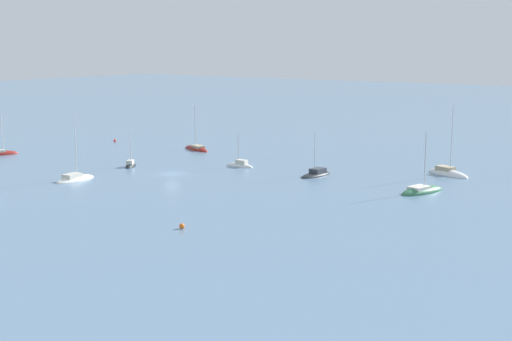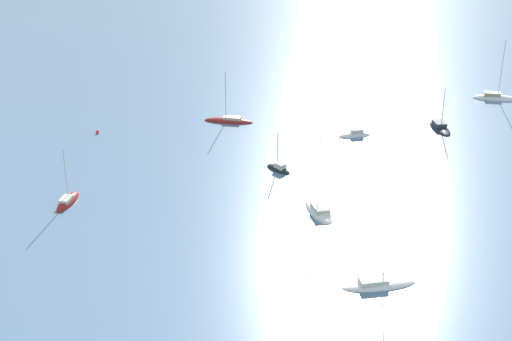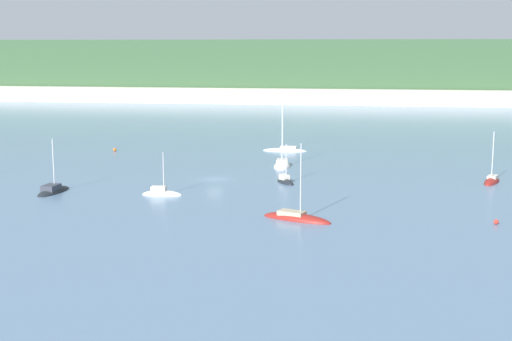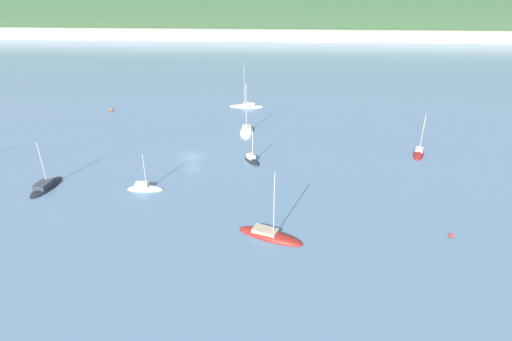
{
  "view_description": "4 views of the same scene",
  "coord_description": "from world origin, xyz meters",
  "px_view_note": "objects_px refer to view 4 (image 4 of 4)",
  "views": [
    {
      "loc": [
        -81.75,
        89.26,
        21.95
      ],
      "look_at": [
        -17.11,
        -0.97,
        2.25
      ],
      "focal_mm": 50.0,
      "sensor_mm": 36.0,
      "label": 1
    },
    {
      "loc": [
        34.52,
        96.0,
        43.98
      ],
      "look_at": [
        15.62,
        2.84,
        2.13
      ],
      "focal_mm": 50.0,
      "sensor_mm": 36.0,
      "label": 2
    },
    {
      "loc": [
        22.74,
        -107.56,
        20.59
      ],
      "look_at": [
        6.08,
        2.93,
        1.06
      ],
      "focal_mm": 50.0,
      "sensor_mm": 36.0,
      "label": 3
    },
    {
      "loc": [
        15.88,
        -67.06,
        30.4
      ],
      "look_at": [
        12.37,
        -7.87,
        1.4
      ],
      "focal_mm": 28.0,
      "sensor_mm": 36.0,
      "label": 4
    }
  ],
  "objects_px": {
    "sailboat_3": "(418,154)",
    "sailboat_0": "(145,189)",
    "sailboat_7": "(252,161)",
    "mooring_buoy_0": "(451,235)",
    "sailboat_1": "(270,236)",
    "sailboat_8": "(247,132)",
    "sailboat_4": "(46,187)",
    "mooring_buoy_1": "(111,110)",
    "sailboat_6": "(247,106)"
  },
  "relations": [
    {
      "from": "sailboat_0",
      "to": "mooring_buoy_0",
      "type": "height_order",
      "value": "sailboat_0"
    },
    {
      "from": "sailboat_8",
      "to": "sailboat_7",
      "type": "bearing_deg",
      "value": 5.14
    },
    {
      "from": "sailboat_1",
      "to": "sailboat_8",
      "type": "distance_m",
      "value": 38.33
    },
    {
      "from": "sailboat_7",
      "to": "mooring_buoy_0",
      "type": "relative_size",
      "value": 11.42
    },
    {
      "from": "sailboat_7",
      "to": "sailboat_8",
      "type": "xyz_separation_m",
      "value": [
        -2.17,
        14.76,
        -0.03
      ]
    },
    {
      "from": "mooring_buoy_1",
      "to": "sailboat_4",
      "type": "bearing_deg",
      "value": -82.78
    },
    {
      "from": "sailboat_7",
      "to": "mooring_buoy_1",
      "type": "bearing_deg",
      "value": -158.78
    },
    {
      "from": "sailboat_3",
      "to": "sailboat_0",
      "type": "bearing_deg",
      "value": -49.26
    },
    {
      "from": "sailboat_1",
      "to": "sailboat_3",
      "type": "xyz_separation_m",
      "value": [
        27.39,
        28.21,
        0.0
      ]
    },
    {
      "from": "sailboat_4",
      "to": "sailboat_7",
      "type": "height_order",
      "value": "sailboat_4"
    },
    {
      "from": "sailboat_0",
      "to": "sailboat_3",
      "type": "height_order",
      "value": "sailboat_3"
    },
    {
      "from": "sailboat_3",
      "to": "sailboat_7",
      "type": "xyz_separation_m",
      "value": [
        -31.29,
        -5.13,
        0.06
      ]
    },
    {
      "from": "sailboat_3",
      "to": "sailboat_4",
      "type": "bearing_deg",
      "value": -53.63
    },
    {
      "from": "sailboat_6",
      "to": "mooring_buoy_0",
      "type": "height_order",
      "value": "sailboat_6"
    },
    {
      "from": "sailboat_4",
      "to": "sailboat_1",
      "type": "bearing_deg",
      "value": -102.14
    },
    {
      "from": "sailboat_8",
      "to": "mooring_buoy_1",
      "type": "distance_m",
      "value": 37.38
    },
    {
      "from": "sailboat_4",
      "to": "sailboat_8",
      "type": "xyz_separation_m",
      "value": [
        29.91,
        26.71,
        -0.02
      ]
    },
    {
      "from": "sailboat_0",
      "to": "sailboat_6",
      "type": "relative_size",
      "value": 0.61
    },
    {
      "from": "sailboat_3",
      "to": "sailboat_4",
      "type": "height_order",
      "value": "sailboat_3"
    },
    {
      "from": "mooring_buoy_1",
      "to": "sailboat_1",
      "type": "bearing_deg",
      "value": -51.21
    },
    {
      "from": "sailboat_7",
      "to": "mooring_buoy_1",
      "type": "distance_m",
      "value": 46.5
    },
    {
      "from": "sailboat_1",
      "to": "mooring_buoy_0",
      "type": "height_order",
      "value": "sailboat_1"
    },
    {
      "from": "sailboat_3",
      "to": "sailboat_7",
      "type": "distance_m",
      "value": 31.7
    },
    {
      "from": "sailboat_6",
      "to": "sailboat_8",
      "type": "distance_m",
      "value": 18.77
    },
    {
      "from": "sailboat_1",
      "to": "sailboat_6",
      "type": "bearing_deg",
      "value": 119.08
    },
    {
      "from": "sailboat_0",
      "to": "sailboat_6",
      "type": "distance_m",
      "value": 46.79
    },
    {
      "from": "sailboat_0",
      "to": "sailboat_4",
      "type": "height_order",
      "value": "sailboat_4"
    },
    {
      "from": "sailboat_6",
      "to": "sailboat_3",
      "type": "bearing_deg",
      "value": 142.15
    },
    {
      "from": "sailboat_3",
      "to": "sailboat_6",
      "type": "height_order",
      "value": "sailboat_6"
    },
    {
      "from": "mooring_buoy_0",
      "to": "sailboat_7",
      "type": "bearing_deg",
      "value": 141.31
    },
    {
      "from": "sailboat_3",
      "to": "sailboat_8",
      "type": "height_order",
      "value": "sailboat_8"
    },
    {
      "from": "sailboat_6",
      "to": "sailboat_7",
      "type": "relative_size",
      "value": 1.66
    },
    {
      "from": "sailboat_1",
      "to": "sailboat_7",
      "type": "bearing_deg",
      "value": 121.06
    },
    {
      "from": "sailboat_8",
      "to": "mooring_buoy_1",
      "type": "relative_size",
      "value": 17.52
    },
    {
      "from": "sailboat_4",
      "to": "sailboat_6",
      "type": "bearing_deg",
      "value": -26.98
    },
    {
      "from": "sailboat_4",
      "to": "mooring_buoy_0",
      "type": "xyz_separation_m",
      "value": [
        59.34,
        -9.88,
        0.16
      ]
    },
    {
      "from": "sailboat_3",
      "to": "sailboat_4",
      "type": "relative_size",
      "value": 1.05
    },
    {
      "from": "sailboat_6",
      "to": "mooring_buoy_1",
      "type": "xyz_separation_m",
      "value": [
        -33.47,
        -5.49,
        0.22
      ]
    },
    {
      "from": "sailboat_3",
      "to": "sailboat_1",
      "type": "bearing_deg",
      "value": -22.86
    },
    {
      "from": "sailboat_1",
      "to": "sailboat_7",
      "type": "height_order",
      "value": "sailboat_1"
    },
    {
      "from": "sailboat_3",
      "to": "mooring_buoy_1",
      "type": "bearing_deg",
      "value": -87.18
    },
    {
      "from": "sailboat_3",
      "to": "mooring_buoy_1",
      "type": "height_order",
      "value": "sailboat_3"
    },
    {
      "from": "sailboat_6",
      "to": "sailboat_8",
      "type": "xyz_separation_m",
      "value": [
        1.49,
        -18.71,
        -0.0
      ]
    },
    {
      "from": "sailboat_0",
      "to": "sailboat_7",
      "type": "relative_size",
      "value": 1.01
    },
    {
      "from": "sailboat_4",
      "to": "sailboat_8",
      "type": "bearing_deg",
      "value": -43.19
    },
    {
      "from": "sailboat_3",
      "to": "sailboat_6",
      "type": "bearing_deg",
      "value": -107.75
    },
    {
      "from": "sailboat_7",
      "to": "sailboat_3",
      "type": "bearing_deg",
      "value": 67.53
    },
    {
      "from": "sailboat_0",
      "to": "mooring_buoy_1",
      "type": "xyz_separation_m",
      "value": [
        -20.98,
        39.61,
        0.2
      ]
    },
    {
      "from": "sailboat_3",
      "to": "mooring_buoy_1",
      "type": "distance_m",
      "value": 72.14
    },
    {
      "from": "sailboat_1",
      "to": "sailboat_3",
      "type": "bearing_deg",
      "value": 67.32
    }
  ]
}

